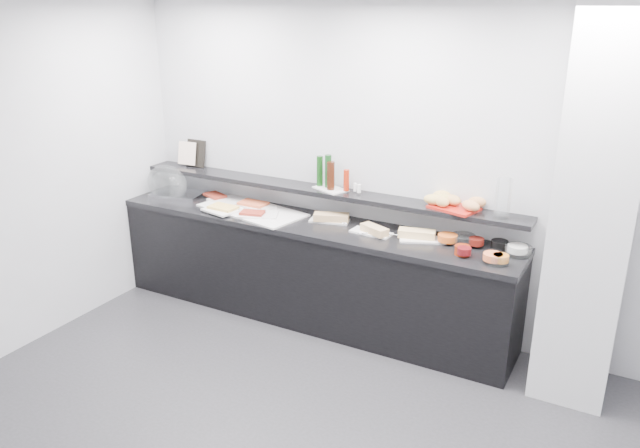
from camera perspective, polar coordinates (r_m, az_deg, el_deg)
The scene contains 55 objects.
back_wall at distance 5.12m, azimuth 7.41°, elevation 4.70°, with size 5.00×0.02×2.70m, color #B8BAC0.
column at distance 4.48m, azimuth 23.80°, elevation 0.93°, with size 0.50×0.50×2.70m, color silver.
buffet_cabinet at distance 5.46m, azimuth -1.05°, elevation -4.47°, with size 3.60×0.60×0.85m, color black.
counter_top at distance 5.29m, azimuth -1.08°, elevation -0.03°, with size 3.62×0.62×0.05m, color black.
wall_shelf at distance 5.36m, azimuth -0.17°, elevation 3.09°, with size 3.60×0.25×0.04m, color black.
cloche_base at distance 6.12m, azimuth -12.80°, elevation 2.67°, with size 0.47×0.32×0.04m, color silver.
cloche_dome at distance 6.13m, azimuth -13.80°, elevation 3.66°, with size 0.50×0.33×0.34m, color white.
linen_runner at distance 5.58m, azimuth -6.25°, elevation 1.27°, with size 0.98×0.46×0.01m, color silver.
platter_meat_a at distance 5.85m, azimuth -8.50°, elevation 2.18°, with size 0.33×0.22×0.01m, color white.
food_meat_a at distance 5.94m, azimuth -9.58°, elevation 2.60°, with size 0.21×0.14×0.02m, color maroon.
platter_salmon at distance 5.64m, azimuth -5.81°, elevation 1.65°, with size 0.32×0.21×0.01m, color silver.
food_salmon at distance 5.66m, azimuth -6.14°, elevation 1.89°, with size 0.25×0.16×0.02m, color #E5572E.
platter_cheese at distance 5.56m, azimuth -9.11°, elevation 1.24°, with size 0.30×0.20×0.01m, color white.
food_cheese at distance 5.59m, azimuth -8.85°, elevation 1.52°, with size 0.25×0.16×0.02m, color #EFC15D.
platter_meat_b at distance 5.42m, azimuth -5.62°, elevation 0.89°, with size 0.32×0.22×0.01m, color white.
food_meat_b at distance 5.41m, azimuth -6.21°, elevation 1.03°, with size 0.20×0.13×0.02m, color maroon.
sandwich_plate_left at distance 5.28m, azimuth 0.87°, elevation 0.31°, with size 0.33×0.14×0.01m, color silver.
sandwich_food_left at distance 5.26m, azimuth 1.04°, elevation 0.64°, with size 0.29×0.11×0.06m, color tan.
tongs_left at distance 5.22m, azimuth 1.74°, elevation 0.19°, with size 0.01×0.01×0.16m, color #B1B3B9.
sandwich_plate_mid at distance 5.03m, azimuth 4.70°, elevation -0.79°, with size 0.33×0.14×0.01m, color white.
sandwich_food_mid at distance 4.99m, azimuth 5.00°, elevation -0.52°, with size 0.24×0.09×0.06m, color tan.
tongs_mid at distance 4.99m, azimuth 4.41°, elevation -0.82°, with size 0.01×0.01×0.16m, color #B9BCC0.
sandwich_plate_right at distance 4.93m, azimuth 9.35°, elevation -1.42°, with size 0.36×0.15×0.01m, color silver.
sandwich_food_right at distance 4.94m, azimuth 8.84°, elevation -0.88°, with size 0.29×0.11×0.06m, color #E9BF7A.
tongs_right at distance 4.96m, azimuth 7.10°, elevation -1.02°, with size 0.01×0.01×0.16m, color #B8BCC0.
bowl_glass_fruit at distance 4.92m, azimuth 12.94°, elevation -1.38°, with size 0.19×0.19×0.07m, color silver.
fill_glass_fruit at distance 4.90m, azimuth 11.59°, elevation -1.24°, with size 0.15×0.15×0.05m, color #D35A1C.
bowl_black_jam at distance 4.88m, azimuth 16.09°, elevation -1.86°, with size 0.13×0.13×0.07m, color black.
fill_black_jam at distance 4.87m, azimuth 14.11°, elevation -1.55°, with size 0.11×0.11×0.05m, color #5E130D.
bowl_glass_cream at distance 4.81m, azimuth 17.68°, elevation -2.31°, with size 0.19×0.19×0.07m, color white.
fill_glass_cream at distance 4.81m, azimuth 17.61°, elevation -2.16°, with size 0.14×0.14×0.05m, color white.
bowl_red_jam at distance 4.71m, azimuth 12.88°, elevation -2.35°, with size 0.11×0.11×0.07m, color maroon.
fill_red_jam at distance 4.67m, azimuth 13.05°, elevation -2.41°, with size 0.10×0.10×0.05m, color #510B0E.
bowl_glass_salmon at distance 4.61m, azimuth 15.94°, elevation -3.11°, with size 0.16×0.16×0.07m, color white.
fill_glass_salmon at distance 4.61m, azimuth 15.53°, elevation -2.91°, with size 0.14×0.14×0.05m, color orange.
bowl_black_fruit at distance 4.65m, azimuth 15.64°, elevation -2.87°, with size 0.13×0.13×0.07m, color black.
fill_black_fruit at distance 4.60m, azimuth 16.20°, elevation -3.01°, with size 0.11×0.11×0.05m, color #C76D1B.
framed_print at distance 6.16m, azimuth -11.28°, elevation 6.36°, with size 0.21×0.02×0.26m, color black.
print_art at distance 6.17m, azimuth -12.07°, elevation 6.35°, with size 0.20×0.00×0.22m, color beige.
condiment_tray at distance 5.31m, azimuth 0.96°, elevation 3.22°, with size 0.29×0.18×0.01m, color white.
bottle_green_a at distance 5.35m, azimuth -0.02°, elevation 4.87°, with size 0.05×0.05×0.26m, color #103B10.
bottle_brown at distance 5.24m, azimuth 0.99°, elevation 4.43°, with size 0.06×0.06×0.24m, color #331409.
bottle_green_b at distance 5.31m, azimuth 0.75°, elevation 4.85°, with size 0.06×0.06×0.28m, color #103B14.
bottle_hot at distance 5.22m, azimuth 2.42°, elevation 4.02°, with size 0.05×0.05×0.18m, color #9F200B.
shaker_salt at distance 5.22m, azimuth 3.22°, elevation 3.38°, with size 0.03×0.03×0.07m, color white.
shaker_pepper at distance 5.19m, azimuth 3.59°, elevation 3.25°, with size 0.03×0.03×0.07m, color white.
bread_tray at distance 4.92m, azimuth 12.15°, elevation 1.45°, with size 0.35×0.25×0.02m, color #AA1B12.
bread_roll_n at distance 5.03m, azimuth 11.08°, elevation 2.57°, with size 0.15×0.09×0.08m, color tan.
bread_roll_ne at distance 4.93m, azimuth 14.18°, elevation 1.97°, with size 0.14×0.09×0.08m, color #C9854C.
bread_roll_sw at distance 4.92m, azimuth 10.35°, elevation 2.22°, with size 0.16×0.10×0.08m, color tan.
bread_roll_s at distance 4.87m, azimuth 11.09°, elevation 2.00°, with size 0.12×0.08×0.08m, color tan.
bread_roll_se at distance 4.83m, azimuth 13.63°, elevation 1.64°, with size 0.15×0.10×0.08m, color #C8814C.
bread_roll_midw at distance 4.95m, azimuth 11.31°, elevation 2.27°, with size 0.14×0.09×0.08m, color tan.
bread_roll_mide at distance 4.94m, azimuth 12.01°, elevation 2.16°, with size 0.16×0.10×0.08m, color #B98346.
carafe at distance 4.76m, azimuth 16.40°, elevation 2.25°, with size 0.11×0.11×0.30m, color silver.
Camera 1 is at (1.77, -2.62, 2.67)m, focal length 35.00 mm.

